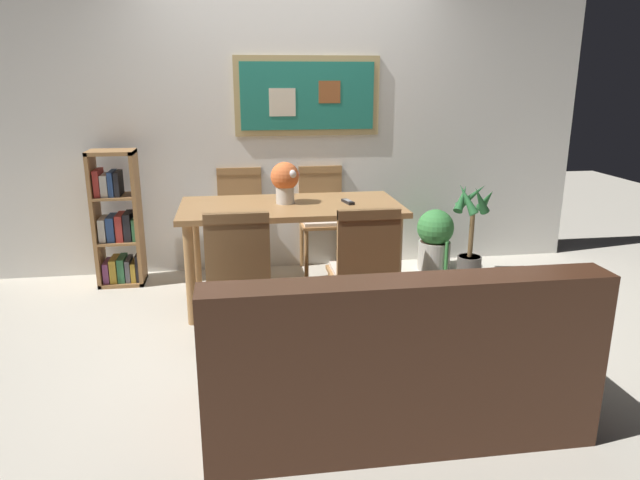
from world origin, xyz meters
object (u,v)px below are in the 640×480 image
object	(u,v)px
dining_chair_far_left	(240,212)
dining_chair_far_right	(322,210)
potted_ivy	(435,239)
bookshelf	(119,226)
leather_couch	(390,364)
dining_chair_near_right	(364,264)
flower_vase	(285,180)
dining_table	(291,218)
tv_remote	(348,202)
dining_chair_near_left	(238,269)
potted_palm	(471,233)

from	to	relation	value
dining_chair_far_left	dining_chair_far_right	distance (m)	0.71
dining_chair_far_left	potted_ivy	bearing A→B (deg)	-6.42
bookshelf	leather_couch	bearing A→B (deg)	-53.68
dining_chair_near_right	flower_vase	world-z (taller)	flower_vase
dining_chair_far_right	bookshelf	world-z (taller)	bookshelf
dining_table	dining_chair_far_left	xyz separation A→B (m)	(-0.36, 0.75, -0.12)
dining_chair_far_right	tv_remote	distance (m)	0.80
dining_chair_near_left	bookshelf	size ratio (longest dim) A/B	0.82
dining_chair_far_left	dining_chair_near_right	size ratio (longest dim) A/B	1.00
potted_palm	dining_chair_far_right	bearing A→B (deg)	160.19
leather_couch	potted_ivy	world-z (taller)	leather_couch
dining_chair_near_left	potted_palm	size ratio (longest dim) A/B	1.09
dining_table	potted_ivy	xyz separation A→B (m)	(1.33, 0.56, -0.37)
bookshelf	potted_palm	size ratio (longest dim) A/B	1.33
dining_chair_near_right	bookshelf	world-z (taller)	bookshelf
dining_chair_near_right	dining_chair_far_right	xyz separation A→B (m)	(-0.03, 1.53, 0.00)
dining_chair_near_left	potted_palm	xyz separation A→B (m)	(1.95, 1.07, -0.14)
dining_chair_far_left	dining_chair_near_right	distance (m)	1.71
flower_vase	dining_chair_far_right	bearing A→B (deg)	61.51
dining_chair_far_left	dining_chair_far_right	world-z (taller)	same
potted_ivy	bookshelf	bearing A→B (deg)	179.04
dining_chair_near_left	tv_remote	size ratio (longest dim) A/B	5.63
dining_chair_far_right	leather_couch	world-z (taller)	dining_chair_far_right
dining_table	leather_couch	xyz separation A→B (m)	(0.31, -1.66, -0.35)
potted_palm	flower_vase	distance (m)	1.70
dining_chair_near_left	bookshelf	bearing A→B (deg)	124.77
dining_chair_far_right	potted_ivy	bearing A→B (deg)	-10.33
leather_couch	tv_remote	distance (m)	1.71
dining_chair_near_right	leather_couch	world-z (taller)	dining_chair_near_right
dining_table	dining_chair_far_left	world-z (taller)	dining_chair_far_left
dining_chair_far_left	flower_vase	world-z (taller)	flower_vase
dining_chair_near_right	dining_chair_far_right	distance (m)	1.53
dining_chair_near_right	dining_chair_far_right	bearing A→B (deg)	91.28
dining_chair_far_left	dining_chair_near_left	bearing A→B (deg)	-91.42
leather_couch	bookshelf	distance (m)	2.82
leather_couch	dining_chair_far_left	bearing A→B (deg)	105.68
dining_table	dining_chair_near_right	bearing A→B (deg)	-64.42
dining_chair_far_left	potted_palm	world-z (taller)	dining_chair_far_left
dining_table	flower_vase	distance (m)	0.28
dining_chair_far_right	potted_palm	bearing A→B (deg)	-19.81
dining_chair_near_right	tv_remote	bearing A→B (deg)	86.63
dining_chair_far_left	tv_remote	bearing A→B (deg)	-44.46
dining_chair_far_left	dining_chair_near_right	xyz separation A→B (m)	(0.74, -1.54, 0.00)
flower_vase	tv_remote	size ratio (longest dim) A/B	1.90
potted_palm	bookshelf	bearing A→B (deg)	174.10
dining_chair_far_left	dining_chair_far_right	size ratio (longest dim) A/B	1.00
leather_couch	potted_palm	size ratio (longest dim) A/B	2.16
dining_chair_far_left	tv_remote	world-z (taller)	dining_chair_far_left
dining_table	dining_chair_near_left	bearing A→B (deg)	-117.65
dining_table	potted_palm	size ratio (longest dim) A/B	1.94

